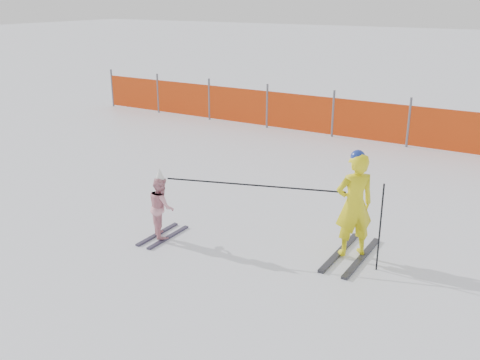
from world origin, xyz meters
name	(u,v)px	position (x,y,z in m)	size (l,w,h in m)	color
ground	(222,253)	(0.00, 0.00, 0.00)	(120.00, 120.00, 0.00)	white
adult	(354,205)	(1.65, 0.90, 0.80)	(0.66, 1.41, 1.61)	black
child	(161,206)	(-1.12, -0.01, 0.52)	(0.59, 0.96, 1.14)	black
ski_poles	(292,198)	(0.86, 0.53, 0.87)	(3.12, 0.85, 1.27)	black
safety_fence	(310,114)	(-1.92, 7.32, 0.56)	(14.77, 0.06, 1.25)	#595960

